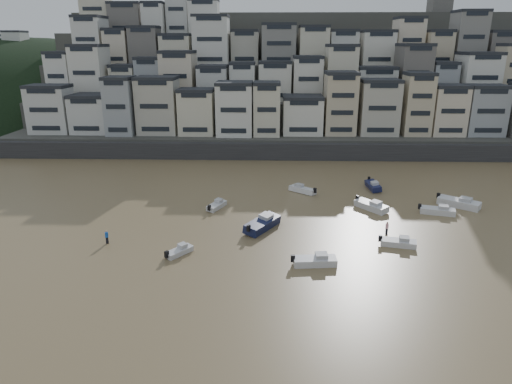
{
  "coord_description": "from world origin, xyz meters",
  "views": [
    {
      "loc": [
        4.18,
        -29.79,
        23.68
      ],
      "look_at": [
        2.32,
        30.0,
        4.0
      ],
      "focal_mm": 32.0,
      "sensor_mm": 36.0,
      "label": 1
    }
  ],
  "objects_px": {
    "boat_b": "(399,242)",
    "person_blue": "(107,237)",
    "boat_d": "(438,209)",
    "person_pink": "(387,228)",
    "boat_e": "(371,205)",
    "boat_i": "(373,185)",
    "boat_f": "(217,205)",
    "boat_g": "(459,201)",
    "boat_a": "(315,260)",
    "boat_h": "(303,188)",
    "boat_c": "(262,222)",
    "boat_j": "(179,250)"
  },
  "relations": [
    {
      "from": "boat_g",
      "to": "person_pink",
      "type": "bearing_deg",
      "value": -102.92
    },
    {
      "from": "boat_j",
      "to": "person_pink",
      "type": "height_order",
      "value": "person_pink"
    },
    {
      "from": "boat_i",
      "to": "boat_g",
      "type": "bearing_deg",
      "value": 48.16
    },
    {
      "from": "boat_c",
      "to": "boat_i",
      "type": "distance_m",
      "value": 25.78
    },
    {
      "from": "boat_d",
      "to": "person_pink",
      "type": "height_order",
      "value": "person_pink"
    },
    {
      "from": "boat_b",
      "to": "boat_d",
      "type": "distance_m",
      "value": 14.17
    },
    {
      "from": "person_pink",
      "to": "boat_e",
      "type": "bearing_deg",
      "value": 90.57
    },
    {
      "from": "boat_e",
      "to": "boat_i",
      "type": "xyz_separation_m",
      "value": [
        2.41,
        10.12,
        -0.06
      ]
    },
    {
      "from": "boat_a",
      "to": "person_blue",
      "type": "distance_m",
      "value": 25.65
    },
    {
      "from": "boat_b",
      "to": "person_blue",
      "type": "xyz_separation_m",
      "value": [
        -35.79,
        -0.25,
        0.24
      ]
    },
    {
      "from": "boat_f",
      "to": "person_pink",
      "type": "bearing_deg",
      "value": -86.7
    },
    {
      "from": "boat_f",
      "to": "boat_g",
      "type": "relative_size",
      "value": 0.67
    },
    {
      "from": "boat_b",
      "to": "person_pink",
      "type": "distance_m",
      "value": 3.68
    },
    {
      "from": "boat_c",
      "to": "boat_d",
      "type": "relative_size",
      "value": 1.32
    },
    {
      "from": "boat_d",
      "to": "boat_c",
      "type": "bearing_deg",
      "value": -150.88
    },
    {
      "from": "boat_b",
      "to": "person_pink",
      "type": "bearing_deg",
      "value": 111.46
    },
    {
      "from": "boat_d",
      "to": "person_blue",
      "type": "height_order",
      "value": "person_blue"
    },
    {
      "from": "boat_a",
      "to": "person_pink",
      "type": "height_order",
      "value": "person_pink"
    },
    {
      "from": "boat_a",
      "to": "boat_h",
      "type": "height_order",
      "value": "boat_a"
    },
    {
      "from": "person_blue",
      "to": "boat_h",
      "type": "bearing_deg",
      "value": 39.34
    },
    {
      "from": "boat_b",
      "to": "boat_g",
      "type": "distance_m",
      "value": 19.3
    },
    {
      "from": "boat_g",
      "to": "boat_h",
      "type": "height_order",
      "value": "boat_g"
    },
    {
      "from": "boat_e",
      "to": "boat_h",
      "type": "relative_size",
      "value": 1.15
    },
    {
      "from": "boat_d",
      "to": "boat_f",
      "type": "xyz_separation_m",
      "value": [
        -32.24,
        1.34,
        -0.12
      ]
    },
    {
      "from": "boat_a",
      "to": "person_pink",
      "type": "xyz_separation_m",
      "value": [
        10.09,
        8.97,
        0.15
      ]
    },
    {
      "from": "boat_c",
      "to": "boat_b",
      "type": "bearing_deg",
      "value": -75.29
    },
    {
      "from": "boat_e",
      "to": "boat_g",
      "type": "bearing_deg",
      "value": 59.57
    },
    {
      "from": "boat_g",
      "to": "person_blue",
      "type": "relative_size",
      "value": 3.78
    },
    {
      "from": "boat_b",
      "to": "boat_f",
      "type": "relative_size",
      "value": 1.04
    },
    {
      "from": "boat_h",
      "to": "person_pink",
      "type": "xyz_separation_m",
      "value": [
        9.74,
        -17.01,
        0.17
      ]
    },
    {
      "from": "boat_d",
      "to": "boat_f",
      "type": "bearing_deg",
      "value": -167.42
    },
    {
      "from": "boat_b",
      "to": "person_blue",
      "type": "relative_size",
      "value": 2.64
    },
    {
      "from": "person_blue",
      "to": "boat_f",
      "type": "bearing_deg",
      "value": 46.68
    },
    {
      "from": "person_pink",
      "to": "boat_j",
      "type": "bearing_deg",
      "value": -165.35
    },
    {
      "from": "boat_j",
      "to": "person_blue",
      "type": "distance_m",
      "value": 9.93
    },
    {
      "from": "boat_i",
      "to": "boat_j",
      "type": "distance_m",
      "value": 38.24
    },
    {
      "from": "boat_b",
      "to": "boat_i",
      "type": "bearing_deg",
      "value": 98.27
    },
    {
      "from": "boat_g",
      "to": "boat_j",
      "type": "height_order",
      "value": "boat_g"
    },
    {
      "from": "boat_h",
      "to": "boat_i",
      "type": "distance_m",
      "value": 12.27
    },
    {
      "from": "boat_d",
      "to": "boat_j",
      "type": "relative_size",
      "value": 1.34
    },
    {
      "from": "boat_g",
      "to": "boat_d",
      "type": "bearing_deg",
      "value": -105.23
    },
    {
      "from": "boat_e",
      "to": "boat_h",
      "type": "bearing_deg",
      "value": -166.45
    },
    {
      "from": "boat_h",
      "to": "boat_a",
      "type": "bearing_deg",
      "value": 127.47
    },
    {
      "from": "boat_e",
      "to": "boat_j",
      "type": "distance_m",
      "value": 30.15
    },
    {
      "from": "boat_b",
      "to": "boat_e",
      "type": "bearing_deg",
      "value": 105.58
    },
    {
      "from": "boat_i",
      "to": "boat_h",
      "type": "bearing_deg",
      "value": -83.64
    },
    {
      "from": "person_blue",
      "to": "boat_a",
      "type": "bearing_deg",
      "value": -11.45
    },
    {
      "from": "boat_c",
      "to": "person_pink",
      "type": "xyz_separation_m",
      "value": [
        16.12,
        -1.27,
        -0.08
      ]
    },
    {
      "from": "boat_a",
      "to": "boat_b",
      "type": "bearing_deg",
      "value": 21.21
    },
    {
      "from": "boat_d",
      "to": "boat_f",
      "type": "relative_size",
      "value": 1.19
    }
  ]
}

